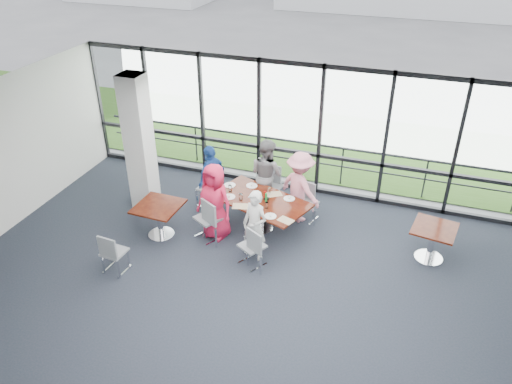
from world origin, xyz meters
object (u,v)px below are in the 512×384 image
(side_table_right, at_px, (434,233))
(chair_spare_lb, at_px, (146,185))
(chair_main_nl, at_px, (208,218))
(chair_main_fl, at_px, (272,187))
(diner_far_right, at_px, (300,187))
(chair_spare_la, at_px, (114,252))
(side_table_left, at_px, (159,210))
(chair_main_nr, at_px, (252,246))
(diner_near_right, at_px, (255,226))
(chair_main_fr, at_px, (308,203))
(diner_near_left, at_px, (215,201))
(diner_end, at_px, (212,178))
(main_table, at_px, (261,204))
(structural_column, at_px, (140,145))
(chair_main_end, at_px, (209,187))
(diner_far_left, at_px, (266,174))

(side_table_right, distance_m, chair_spare_lb, 6.43)
(chair_main_nl, bearing_deg, side_table_right, 39.43)
(chair_main_fl, height_order, chair_spare_lb, chair_spare_lb)
(diner_far_right, xyz_separation_m, chair_spare_la, (-2.89, -2.91, -0.39))
(diner_far_right, relative_size, chair_spare_lb, 1.67)
(side_table_left, relative_size, chair_main_nr, 1.05)
(diner_near_right, distance_m, chair_main_fr, 1.83)
(chair_main_nl, distance_m, chair_main_fl, 1.96)
(side_table_left, height_order, chair_main_fr, chair_main_fr)
(side_table_left, relative_size, chair_main_fr, 1.13)
(side_table_left, xyz_separation_m, diner_near_left, (1.12, 0.40, 0.20))
(side_table_right, bearing_deg, diner_near_right, -162.13)
(diner_end, relative_size, chair_main_fl, 1.79)
(main_table, bearing_deg, diner_near_left, -126.84)
(diner_far_right, xyz_separation_m, chair_spare_lb, (-3.56, -0.54, -0.33))
(side_table_left, xyz_separation_m, diner_far_right, (2.64, 1.58, 0.19))
(chair_main_fl, bearing_deg, diner_near_right, 108.25)
(chair_spare_la, bearing_deg, chair_spare_lb, 110.35)
(side_table_right, bearing_deg, chair_spare_lb, 179.99)
(chair_main_nr, xyz_separation_m, chair_spare_lb, (-3.12, 1.34, 0.05))
(structural_column, bearing_deg, chair_main_end, 23.09)
(side_table_left, relative_size, side_table_right, 1.01)
(chair_main_nl, relative_size, chair_main_fl, 1.11)
(structural_column, relative_size, main_table, 1.39)
(chair_spare_la, bearing_deg, side_table_right, 26.97)
(diner_far_left, relative_size, chair_main_fl, 1.93)
(chair_spare_la, height_order, chair_spare_lb, chair_spare_lb)
(structural_column, relative_size, side_table_left, 3.41)
(structural_column, xyz_separation_m, diner_far_left, (2.65, 0.93, -0.74))
(chair_main_fl, bearing_deg, chair_main_end, 31.24)
(diner_far_left, relative_size, chair_spare_la, 1.99)
(side_table_right, height_order, chair_spare_lb, chair_spare_lb)
(diner_near_left, relative_size, chair_main_end, 1.82)
(diner_end, relative_size, chair_main_end, 1.72)
(structural_column, distance_m, diner_far_right, 3.65)
(diner_far_left, xyz_separation_m, chair_main_fr, (1.04, -0.21, -0.45))
(diner_near_left, relative_size, chair_main_fr, 2.05)
(diner_far_right, xyz_separation_m, chair_main_fl, (-0.78, 0.45, -0.38))
(chair_main_fr, xyz_separation_m, chair_main_end, (-2.34, -0.15, 0.05))
(structural_column, distance_m, side_table_right, 6.44)
(main_table, xyz_separation_m, chair_spare_lb, (-2.87, 0.11, -0.14))
(structural_column, bearing_deg, diner_far_left, 19.44)
(diner_near_left, relative_size, chair_main_nl, 1.72)
(diner_near_left, xyz_separation_m, chair_main_nr, (1.07, -0.69, -0.40))
(chair_main_fr, bearing_deg, chair_main_nl, 54.47)
(side_table_right, xyz_separation_m, chair_spare_lb, (-6.43, 0.00, -0.13))
(diner_near_right, bearing_deg, chair_main_end, 156.76)
(structural_column, xyz_separation_m, diner_end, (1.48, 0.48, -0.80))
(main_table, relative_size, chair_main_nr, 2.58)
(structural_column, relative_size, chair_main_nr, 3.58)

